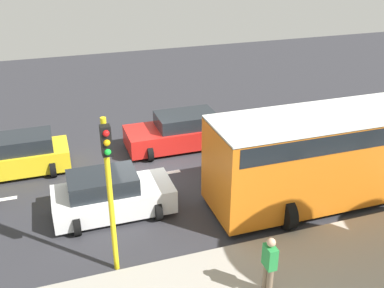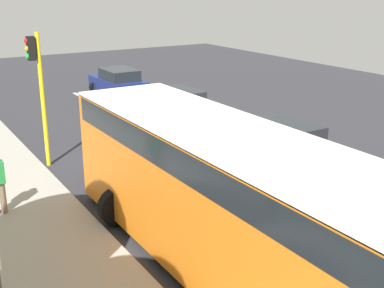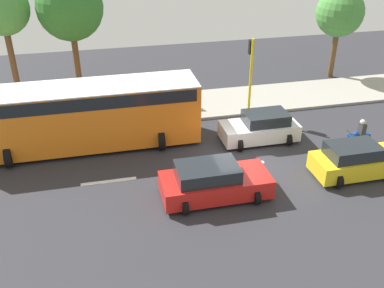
% 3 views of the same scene
% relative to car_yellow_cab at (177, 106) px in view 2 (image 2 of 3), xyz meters
% --- Properties ---
extents(ground_plane, '(40.00, 60.00, 0.10)m').
position_rel_car_yellow_cab_xyz_m(ground_plane, '(1.89, 4.72, -0.76)').
color(ground_plane, '#2D2D33').
extents(lane_stripe_far_north, '(0.20, 2.40, 0.01)m').
position_rel_car_yellow_cab_xyz_m(lane_stripe_far_north, '(1.89, -7.28, -0.70)').
color(lane_stripe_far_north, white).
rests_on(lane_stripe_far_north, ground).
extents(lane_stripe_north, '(0.20, 2.40, 0.01)m').
position_rel_car_yellow_cab_xyz_m(lane_stripe_north, '(1.89, -1.28, -0.70)').
color(lane_stripe_north, white).
rests_on(lane_stripe_north, ground).
extents(lane_stripe_mid, '(0.20, 2.40, 0.01)m').
position_rel_car_yellow_cab_xyz_m(lane_stripe_mid, '(1.89, 4.72, -0.70)').
color(lane_stripe_mid, white).
rests_on(lane_stripe_mid, ground).
extents(lane_stripe_south, '(0.20, 2.40, 0.01)m').
position_rel_car_yellow_cab_xyz_m(lane_stripe_south, '(1.89, 10.72, -0.70)').
color(lane_stripe_south, white).
rests_on(lane_stripe_south, ground).
extents(car_yellow_cab, '(2.13, 3.96, 1.52)m').
position_rel_car_yellow_cab_xyz_m(car_yellow_cab, '(0.00, 0.00, 0.00)').
color(car_yellow_cab, yellow).
rests_on(car_yellow_cab, ground).
extents(car_dark_blue, '(2.30, 3.99, 1.52)m').
position_rel_car_yellow_cab_xyz_m(car_dark_blue, '(0.03, -6.47, 0.00)').
color(car_dark_blue, navy).
rests_on(car_dark_blue, ground).
extents(car_white, '(2.13, 3.86, 1.52)m').
position_rel_car_yellow_cab_xyz_m(car_white, '(3.96, 2.96, -0.00)').
color(car_white, white).
rests_on(car_white, ground).
extents(car_red, '(2.33, 4.45, 1.52)m').
position_rel_car_yellow_cab_xyz_m(car_red, '(-0.20, 6.57, 0.00)').
color(car_red, red).
rests_on(car_red, ground).
extents(city_bus, '(3.20, 11.00, 3.16)m').
position_rel_car_yellow_cab_xyz_m(city_bus, '(5.31, 11.53, 1.14)').
color(city_bus, orange).
rests_on(city_bus, ground).
extents(motorcycle, '(0.60, 1.30, 1.53)m').
position_rel_car_yellow_cab_xyz_m(motorcycle, '(2.16, -1.46, -0.07)').
color(motorcycle, black).
rests_on(motorcycle, ground).
extents(traffic_light_corner, '(0.49, 0.24, 4.50)m').
position_rel_car_yellow_cab_xyz_m(traffic_light_corner, '(6.73, 2.64, 2.22)').
color(traffic_light_corner, yellow).
rests_on(traffic_light_corner, ground).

